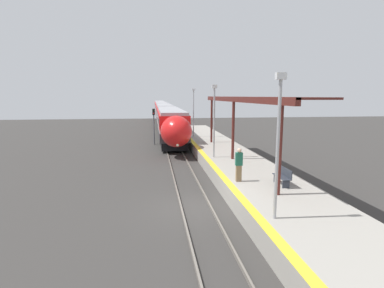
{
  "coord_description": "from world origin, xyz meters",
  "views": [
    {
      "loc": [
        -1.97,
        -13.87,
        5.43
      ],
      "look_at": [
        0.58,
        5.91,
        2.22
      ],
      "focal_mm": 28.0,
      "sensor_mm": 36.0,
      "label": 1
    }
  ],
  "objects_px": {
    "platform_bench": "(283,176)",
    "railway_signal": "(154,123)",
    "train": "(163,111)",
    "lamppost_far": "(193,109)",
    "person_waiting": "(239,164)",
    "lamppost_near": "(278,137)",
    "lamppost_mid": "(214,116)"
  },
  "relations": [
    {
      "from": "platform_bench",
      "to": "lamppost_far",
      "type": "bearing_deg",
      "value": 96.41
    },
    {
      "from": "platform_bench",
      "to": "railway_signal",
      "type": "distance_m",
      "value": 20.73
    },
    {
      "from": "lamppost_near",
      "to": "lamppost_far",
      "type": "relative_size",
      "value": 1.0
    },
    {
      "from": "person_waiting",
      "to": "railway_signal",
      "type": "bearing_deg",
      "value": 103.23
    },
    {
      "from": "railway_signal",
      "to": "lamppost_near",
      "type": "xyz_separation_m",
      "value": [
        4.37,
        -23.65,
        1.48
      ]
    },
    {
      "from": "lamppost_mid",
      "to": "lamppost_far",
      "type": "relative_size",
      "value": 1.0
    },
    {
      "from": "train",
      "to": "lamppost_far",
      "type": "relative_size",
      "value": 14.64
    },
    {
      "from": "railway_signal",
      "to": "platform_bench",
      "type": "bearing_deg",
      "value": -71.76
    },
    {
      "from": "train",
      "to": "platform_bench",
      "type": "bearing_deg",
      "value": -84.73
    },
    {
      "from": "train",
      "to": "person_waiting",
      "type": "distance_m",
      "value": 48.38
    },
    {
      "from": "lamppost_mid",
      "to": "platform_bench",
      "type": "bearing_deg",
      "value": -74.07
    },
    {
      "from": "platform_bench",
      "to": "lamppost_far",
      "type": "height_order",
      "value": "lamppost_far"
    },
    {
      "from": "person_waiting",
      "to": "lamppost_far",
      "type": "bearing_deg",
      "value": 90.12
    },
    {
      "from": "lamppost_mid",
      "to": "lamppost_far",
      "type": "bearing_deg",
      "value": 90.0
    },
    {
      "from": "train",
      "to": "lamppost_near",
      "type": "relative_size",
      "value": 14.64
    },
    {
      "from": "lamppost_near",
      "to": "lamppost_mid",
      "type": "bearing_deg",
      "value": 90.0
    },
    {
      "from": "lamppost_far",
      "to": "railway_signal",
      "type": "bearing_deg",
      "value": 168.52
    },
    {
      "from": "railway_signal",
      "to": "person_waiting",
      "type": "bearing_deg",
      "value": -76.77
    },
    {
      "from": "platform_bench",
      "to": "railway_signal",
      "type": "bearing_deg",
      "value": 108.24
    },
    {
      "from": "train",
      "to": "lamppost_mid",
      "type": "xyz_separation_m",
      "value": [
        2.43,
        -41.85,
        1.72
      ]
    },
    {
      "from": "person_waiting",
      "to": "railway_signal",
      "type": "relative_size",
      "value": 0.45
    },
    {
      "from": "person_waiting",
      "to": "lamppost_far",
      "type": "relative_size",
      "value": 0.34
    },
    {
      "from": "lamppost_far",
      "to": "person_waiting",
      "type": "bearing_deg",
      "value": -89.88
    },
    {
      "from": "train",
      "to": "lamppost_mid",
      "type": "distance_m",
      "value": 41.96
    },
    {
      "from": "person_waiting",
      "to": "lamppost_near",
      "type": "height_order",
      "value": "lamppost_near"
    },
    {
      "from": "lamppost_near",
      "to": "platform_bench",
      "type": "bearing_deg",
      "value": 62.16
    },
    {
      "from": "lamppost_near",
      "to": "lamppost_mid",
      "type": "height_order",
      "value": "same"
    },
    {
      "from": "platform_bench",
      "to": "person_waiting",
      "type": "bearing_deg",
      "value": 155.91
    },
    {
      "from": "railway_signal",
      "to": "lamppost_mid",
      "type": "bearing_deg",
      "value": -70.4
    },
    {
      "from": "platform_bench",
      "to": "lamppost_near",
      "type": "xyz_separation_m",
      "value": [
        -2.11,
        -3.99,
        2.58
      ]
    },
    {
      "from": "train",
      "to": "lamppost_far",
      "type": "distance_m",
      "value": 30.61
    },
    {
      "from": "person_waiting",
      "to": "train",
      "type": "bearing_deg",
      "value": 92.93
    }
  ]
}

